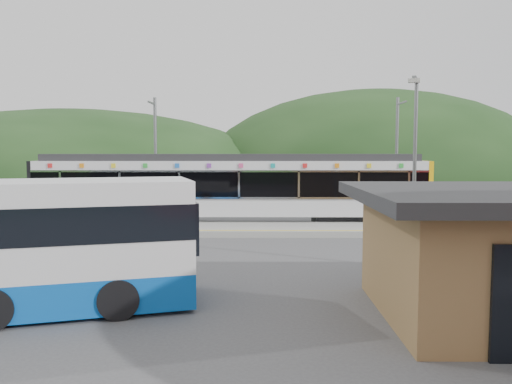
{
  "coord_description": "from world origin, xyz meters",
  "views": [
    {
      "loc": [
        -0.88,
        -20.42,
        3.84
      ],
      "look_at": [
        -1.08,
        1.0,
        2.14
      ],
      "focal_mm": 35.0,
      "sensor_mm": 36.0,
      "label": 1
    }
  ],
  "objects": [
    {
      "name": "platform",
      "position": [
        0.0,
        3.3,
        0.15
      ],
      "size": [
        26.0,
        3.2,
        0.3
      ],
      "primitive_type": "cube",
      "color": "#9E9E99",
      "rests_on": "ground"
    },
    {
      "name": "catenary_mast_west",
      "position": [
        -7.0,
        8.56,
        3.65
      ],
      "size": [
        0.18,
        1.8,
        7.0
      ],
      "color": "slate",
      "rests_on": "ground"
    },
    {
      "name": "hills",
      "position": [
        6.19,
        5.29,
        0.0
      ],
      "size": [
        146.0,
        149.0,
        26.0
      ],
      "color": "#1E3D19",
      "rests_on": "ground"
    },
    {
      "name": "yellow_line",
      "position": [
        0.0,
        2.0,
        0.3
      ],
      "size": [
        26.0,
        0.1,
        0.01
      ],
      "primitive_type": "cube",
      "color": "yellow",
      "rests_on": "platform"
    },
    {
      "name": "train",
      "position": [
        -2.45,
        6.0,
        2.06
      ],
      "size": [
        20.44,
        3.01,
        3.74
      ],
      "color": "black",
      "rests_on": "ground"
    },
    {
      "name": "lamp_post",
      "position": [
        4.16,
        -4.17,
        3.71
      ],
      "size": [
        0.5,
        1.14,
        6.22
      ],
      "rotation": [
        0.0,
        0.0,
        -0.38
      ],
      "color": "slate",
      "rests_on": "ground"
    },
    {
      "name": "ground",
      "position": [
        0.0,
        0.0,
        0.0
      ],
      "size": [
        120.0,
        120.0,
        0.0
      ],
      "primitive_type": "plane",
      "color": "#4C4C4F",
      "rests_on": "ground"
    },
    {
      "name": "catenary_mast_east",
      "position": [
        7.0,
        8.56,
        3.65
      ],
      "size": [
        0.18,
        1.8,
        7.0
      ],
      "color": "slate",
      "rests_on": "ground"
    }
  ]
}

